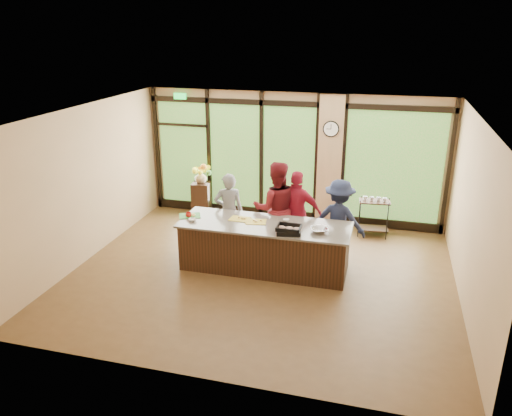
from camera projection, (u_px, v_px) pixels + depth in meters
The scene contains 25 objects.
floor at pixel (261, 275), 9.32m from camera, with size 7.00×7.00×0.00m, color #54391D.
ceiling at pixel (261, 114), 8.28m from camera, with size 7.00×7.00×0.00m, color silver.
back_wall at pixel (293, 158), 11.52m from camera, with size 7.00×7.00×0.00m, color tan.
left_wall at pixel (86, 184), 9.65m from camera, with size 6.00×6.00×0.00m, color tan.
right_wall at pixel (473, 218), 7.96m from camera, with size 6.00×6.00×0.00m, color tan.
window_wall at pixel (300, 163), 11.48m from camera, with size 6.90×0.12×3.00m.
island_base at pixel (265, 247), 9.44m from camera, with size 3.10×1.00×0.88m, color black.
countertop at pixel (265, 225), 9.28m from camera, with size 3.20×1.10×0.04m, color gray.
wall_clock at pixel (331, 129), 10.93m from camera, with size 0.36×0.04×0.36m.
cook_left at pixel (229, 212), 10.19m from camera, with size 0.59×0.39×1.62m, color slate.
cook_midleft at pixel (276, 208), 9.96m from camera, with size 0.93×0.72×1.91m, color maroon.
cook_midright at pixel (297, 213), 9.97m from camera, with size 1.01×0.42×1.73m, color maroon.
cook_right at pixel (339, 220), 9.75m from camera, with size 1.05×0.60×1.63m, color #1B223D.
roasting_pan at pixel (289, 231), 8.84m from camera, with size 0.42×0.33×0.08m, color black.
mixing_bowl at pixel (319, 230), 8.90m from camera, with size 0.31×0.31×0.08m, color silver.
cutting_board_left at pixel (190, 216), 9.65m from camera, with size 0.40×0.30×0.01m, color #358630.
cutting_board_center at pixel (240, 219), 9.49m from camera, with size 0.38×0.28×0.01m, color gold.
cutting_board_right at pixel (256, 222), 9.36m from camera, with size 0.38×0.28×0.01m, color gold.
prep_bowl_near at pixel (193, 220), 9.40m from camera, with size 0.15×0.15×0.05m, color white.
prep_bowl_mid at pixel (288, 229), 9.00m from camera, with size 0.13×0.13×0.04m, color white.
prep_bowl_far at pixel (286, 220), 9.42m from camera, with size 0.12×0.12×0.03m, color white.
red_ramekin at pixel (189, 215), 9.59m from camera, with size 0.11×0.11×0.09m, color red.
flower_stand at pixel (202, 199), 12.10m from camera, with size 0.42×0.42×0.83m, color black.
flower_vase at pixel (201, 177), 11.90m from camera, with size 0.29×0.29×0.30m, color #90754F.
bar_cart at pixel (374, 213), 10.90m from camera, with size 0.69×0.44×0.90m.
Camera 1 is at (2.06, -8.05, 4.41)m, focal length 35.00 mm.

